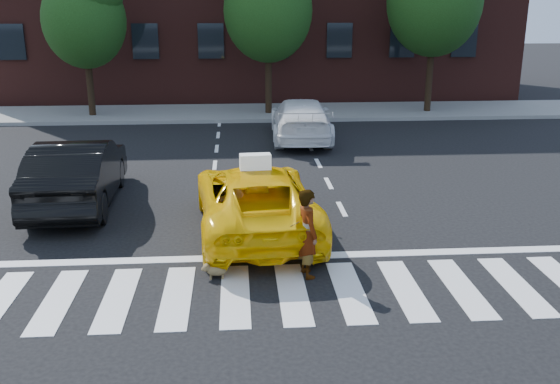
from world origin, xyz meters
name	(u,v)px	position (x,y,z in m)	size (l,w,h in m)	color
ground	(293,293)	(0.00, 0.00, 0.00)	(120.00, 120.00, 0.00)	black
crosswalk	(293,293)	(0.00, 0.00, 0.01)	(13.00, 2.40, 0.01)	silver
stop_line	(285,256)	(0.00, 1.60, 0.01)	(12.00, 0.30, 0.01)	silver
sidewalk_far	(257,112)	(0.00, 17.50, 0.07)	(30.00, 4.00, 0.15)	slate
tree_left	(84,10)	(-6.97, 17.00, 4.44)	(3.39, 3.38, 6.50)	black
taxi	(255,199)	(-0.54, 3.10, 0.73)	(2.43, 5.26, 1.46)	#FFC405
black_sedan	(77,173)	(-4.83, 5.23, 0.82)	(1.74, 4.99, 1.64)	black
white_suv	(301,119)	(1.40, 12.20, 0.74)	(2.08, 5.12, 1.48)	white
woman	(308,233)	(0.33, 0.71, 0.83)	(0.61, 0.40, 1.67)	#999999
dog	(215,270)	(-1.37, 0.69, 0.17)	(0.52, 0.22, 0.29)	#996A4E
taxi_sign	(255,162)	(-0.54, 2.90, 1.62)	(0.65, 0.28, 0.32)	white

